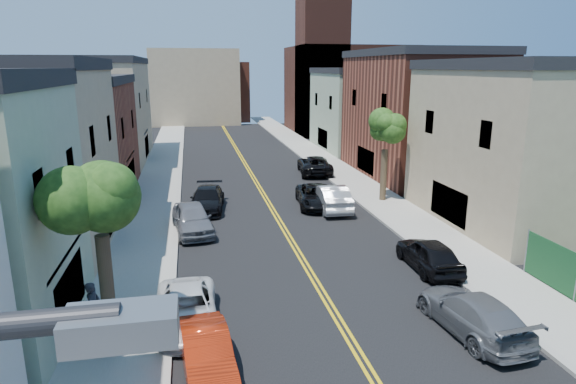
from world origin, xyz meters
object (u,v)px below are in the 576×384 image
grey_car_left (192,218)px  grey_car_right (472,313)px  black_suv_lane (316,196)px  dark_car_right_far (315,165)px  black_car_left (207,199)px  pedestrian_left (94,309)px  red_sedan (207,353)px  white_pickup (187,309)px  silver_car_right (331,197)px  black_car_right (429,254)px

grey_car_left → grey_car_right: 16.06m
grey_car_left → black_suv_lane: size_ratio=0.97×
dark_car_right_far → black_car_left: bearing=51.7°
grey_car_right → dark_car_right_far: size_ratio=0.86×
dark_car_right_far → pedestrian_left: bearing=67.3°
red_sedan → dark_car_right_far: bearing=63.7°
red_sedan → pedestrian_left: pedestrian_left is taller
dark_car_right_far → black_suv_lane: bearing=83.2°
grey_car_left → grey_car_right: size_ratio=0.99×
grey_car_left → grey_car_right: (9.60, -12.87, -0.12)m
grey_car_left → pedestrian_left: (-3.39, -10.71, 0.27)m
white_pickup → black_car_left: (1.28, 14.88, 0.09)m
grey_car_left → black_car_left: bearing=69.7°
red_sedan → black_car_left: bearing=82.2°
red_sedan → silver_car_right: silver_car_right is taller
black_car_left → dark_car_right_far: 13.67m
grey_car_right → silver_car_right: silver_car_right is taller
black_car_left → black_suv_lane: black_car_left is taller
grey_car_right → black_suv_lane: grey_car_right is taller
silver_car_right → black_suv_lane: silver_car_right is taller
pedestrian_left → white_pickup: bearing=-72.4°
red_sedan → black_suv_lane: size_ratio=0.80×
red_sedan → silver_car_right: (8.70, 16.42, 0.17)m
white_pickup → silver_car_right: (9.30, 13.42, 0.19)m
grey_car_left → pedestrian_left: 11.24m
white_pickup → pedestrian_left: bearing=-176.2°
grey_car_left → pedestrian_left: pedestrian_left is taller
black_car_left → black_car_right: black_car_right is taller
black_car_left → grey_car_right: (8.61, -17.28, -0.02)m
black_car_right → pedestrian_left: size_ratio=2.27×
grey_car_left → black_car_right: grey_car_left is taller
grey_car_left → black_suv_lane: bearing=17.7°
dark_car_right_far → silver_car_right: bearing=88.3°
grey_car_left → silver_car_right: bearing=10.6°
black_car_right → pedestrian_left: bearing=13.9°
silver_car_right → pedestrian_left: 18.46m
grey_car_right → silver_car_right: size_ratio=0.97×
grey_car_right → pedestrian_left: pedestrian_left is taller
red_sedan → pedestrian_left: (-3.70, 2.75, 0.44)m
black_suv_lane → grey_car_left: bearing=-148.3°
white_pickup → black_car_right: (10.99, 3.02, 0.09)m
pedestrian_left → black_suv_lane: bearing=-25.4°
dark_car_right_far → pedestrian_left: pedestrian_left is taller
grey_car_right → black_car_right: black_car_right is taller
black_car_right → pedestrian_left: pedestrian_left is taller
white_pickup → black_suv_lane: bearing=58.6°
grey_car_left → pedestrian_left: bearing=-115.1°
silver_car_right → dark_car_right_far: silver_car_right is taller
pedestrian_left → grey_car_left: bearing=-4.5°
black_car_right → dark_car_right_far: (0.01, 21.48, 0.06)m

